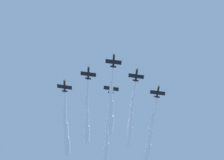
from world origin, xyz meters
TOP-DOWN VIEW (x-y plane):
  - jet_lead at (23.39, -0.35)m, footprint 62.83×8.37m
  - jet_port_inner at (34.80, -12.56)m, footprint 64.17×8.39m
  - jet_starboard_inner at (33.97, 13.63)m, footprint 63.61×8.43m
  - jet_port_mid at (50.39, 1.16)m, footprint 72.59×8.43m
  - jet_starboard_mid at (48.03, -25.18)m, footprint 68.25×8.40m
  - jet_port_outer at (45.80, 26.21)m, footprint 66.20×8.37m

SIDE VIEW (x-z plane):
  - jet_starboard_mid at x=48.03m, z-range 172.28..176.20m
  - jet_lead at x=23.39m, z-range 172.58..176.50m
  - jet_starboard_inner at x=33.97m, z-range 173.73..177.63m
  - jet_port_outer at x=45.80m, z-range 173.71..177.68m
  - jet_port_inner at x=34.80m, z-range 173.79..177.74m
  - jet_port_mid at x=50.39m, z-range 174.16..178.07m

